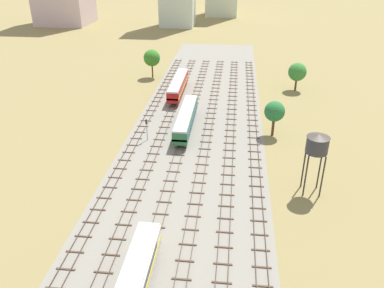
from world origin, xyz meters
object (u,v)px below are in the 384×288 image
(signal_post_nearest, at_px, (147,127))
(diesel_railcar_centre_left_near, at_px, (186,118))
(water_tower, at_px, (317,145))
(diesel_railcar_left_mid, at_px, (178,85))

(signal_post_nearest, bearing_deg, diesel_railcar_centre_left_near, 40.64)
(diesel_railcar_centre_left_near, xyz_separation_m, water_tower, (22.65, -21.19, 5.84))
(diesel_railcar_centre_left_near, bearing_deg, diesel_railcar_left_mid, 102.48)
(diesel_railcar_left_mid, bearing_deg, signal_post_nearest, -94.92)
(signal_post_nearest, bearing_deg, diesel_railcar_left_mid, 85.08)
(water_tower, height_order, signal_post_nearest, water_tower)
(diesel_railcar_left_mid, distance_m, signal_post_nearest, 27.67)
(diesel_railcar_centre_left_near, height_order, signal_post_nearest, signal_post_nearest)
(diesel_railcar_left_mid, height_order, water_tower, water_tower)
(diesel_railcar_centre_left_near, xyz_separation_m, signal_post_nearest, (-7.12, -6.11, 0.37))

